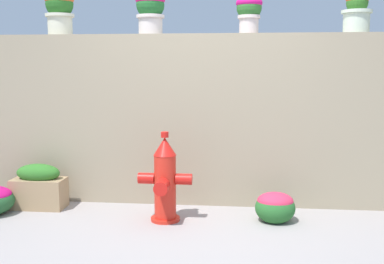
{
  "coord_description": "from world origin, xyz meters",
  "views": [
    {
      "loc": [
        0.39,
        -3.56,
        1.38
      ],
      "look_at": [
        -0.08,
        1.0,
        0.75
      ],
      "focal_mm": 43.66,
      "sensor_mm": 36.0,
      "label": 1
    }
  ],
  "objects_px": {
    "potted_plant_1": "(60,9)",
    "flower_bush_left": "(275,206)",
    "potted_plant_4": "(357,11)",
    "planter_box": "(39,187)",
    "potted_plant_2": "(150,8)",
    "potted_plant_3": "(249,10)",
    "fire_hydrant": "(165,181)"
  },
  "relations": [
    {
      "from": "potted_plant_1",
      "to": "flower_bush_left",
      "type": "relative_size",
      "value": 1.29
    },
    {
      "from": "potted_plant_4",
      "to": "planter_box",
      "type": "distance_m",
      "value": 3.56
    },
    {
      "from": "potted_plant_1",
      "to": "planter_box",
      "type": "height_order",
      "value": "potted_plant_1"
    },
    {
      "from": "potted_plant_4",
      "to": "flower_bush_left",
      "type": "distance_m",
      "value": 2.04
    },
    {
      "from": "planter_box",
      "to": "potted_plant_2",
      "type": "bearing_deg",
      "value": 21.13
    },
    {
      "from": "potted_plant_2",
      "to": "planter_box",
      "type": "height_order",
      "value": "potted_plant_2"
    },
    {
      "from": "potted_plant_1",
      "to": "potted_plant_4",
      "type": "xyz_separation_m",
      "value": [
        2.98,
        -0.03,
        -0.07
      ]
    },
    {
      "from": "potted_plant_3",
      "to": "flower_bush_left",
      "type": "xyz_separation_m",
      "value": [
        0.25,
        -0.59,
        -1.8
      ]
    },
    {
      "from": "fire_hydrant",
      "to": "flower_bush_left",
      "type": "relative_size",
      "value": 2.26
    },
    {
      "from": "potted_plant_2",
      "to": "fire_hydrant",
      "type": "relative_size",
      "value": 0.54
    },
    {
      "from": "fire_hydrant",
      "to": "planter_box",
      "type": "relative_size",
      "value": 1.59
    },
    {
      "from": "potted_plant_4",
      "to": "potted_plant_2",
      "type": "bearing_deg",
      "value": -179.44
    },
    {
      "from": "potted_plant_4",
      "to": "flower_bush_left",
      "type": "relative_size",
      "value": 1.09
    },
    {
      "from": "planter_box",
      "to": "potted_plant_3",
      "type": "bearing_deg",
      "value": 11.05
    },
    {
      "from": "potted_plant_2",
      "to": "potted_plant_4",
      "type": "bearing_deg",
      "value": 0.56
    },
    {
      "from": "potted_plant_3",
      "to": "potted_plant_4",
      "type": "xyz_separation_m",
      "value": [
        1.03,
        0.03,
        -0.02
      ]
    },
    {
      "from": "potted_plant_1",
      "to": "potted_plant_2",
      "type": "height_order",
      "value": "potted_plant_1"
    },
    {
      "from": "potted_plant_2",
      "to": "potted_plant_1",
      "type": "bearing_deg",
      "value": 177.16
    },
    {
      "from": "potted_plant_2",
      "to": "potted_plant_3",
      "type": "height_order",
      "value": "potted_plant_2"
    },
    {
      "from": "flower_bush_left",
      "to": "planter_box",
      "type": "distance_m",
      "value": 2.31
    },
    {
      "from": "flower_bush_left",
      "to": "potted_plant_2",
      "type": "bearing_deg",
      "value": 154.19
    },
    {
      "from": "flower_bush_left",
      "to": "planter_box",
      "type": "relative_size",
      "value": 0.7
    },
    {
      "from": "potted_plant_2",
      "to": "flower_bush_left",
      "type": "height_order",
      "value": "potted_plant_2"
    },
    {
      "from": "potted_plant_3",
      "to": "planter_box",
      "type": "height_order",
      "value": "potted_plant_3"
    },
    {
      "from": "potted_plant_1",
      "to": "fire_hydrant",
      "type": "bearing_deg",
      "value": -31.01
    },
    {
      "from": "potted_plant_4",
      "to": "planter_box",
      "type": "height_order",
      "value": "potted_plant_4"
    },
    {
      "from": "potted_plant_1",
      "to": "flower_bush_left",
      "type": "xyz_separation_m",
      "value": [
        2.2,
        -0.65,
        -1.84
      ]
    },
    {
      "from": "potted_plant_4",
      "to": "flower_bush_left",
      "type": "bearing_deg",
      "value": -141.63
    },
    {
      "from": "fire_hydrant",
      "to": "flower_bush_left",
      "type": "height_order",
      "value": "fire_hydrant"
    },
    {
      "from": "potted_plant_3",
      "to": "fire_hydrant",
      "type": "distance_m",
      "value": 1.87
    },
    {
      "from": "potted_plant_4",
      "to": "planter_box",
      "type": "relative_size",
      "value": 0.76
    },
    {
      "from": "potted_plant_1",
      "to": "planter_box",
      "type": "distance_m",
      "value": 1.84
    }
  ]
}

